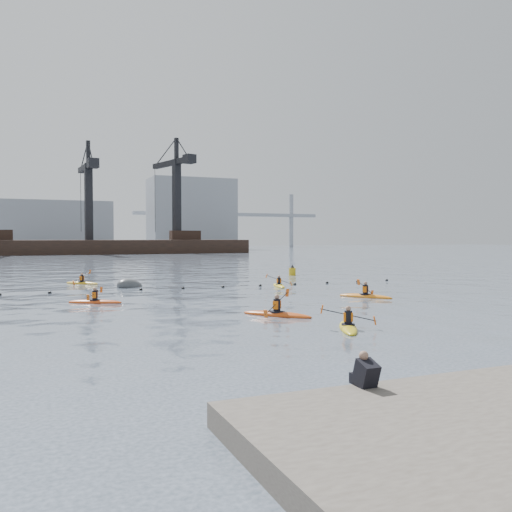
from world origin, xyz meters
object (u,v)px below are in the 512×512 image
Objects in this scene: kayaker_1 at (348,326)px; kayaker_2 at (95,301)px; kayaker_3 at (279,285)px; kayaker_0 at (277,314)px; kayaker_4 at (365,296)px; mooring_buoy at (130,287)px; kayaker_5 at (82,283)px; nav_buoy at (292,272)px.

kayaker_2 is at bearing 150.64° from kayaker_1.
kayaker_0 is at bearing -102.76° from kayaker_3.
kayaker_0 is at bearing -2.80° from kayaker_4.
kayaker_1 is at bearing -114.19° from kayaker_0.
kayaker_2 is at bearing -110.88° from mooring_buoy.
kayaker_1 is 1.36× the size of mooring_buoy.
kayaker_4 is at bearing 79.86° from kayaker_1.
kayaker_4 is (8.41, 5.07, -0.00)m from kayaker_0.
kayaker_3 reaches higher than mooring_buoy.
kayaker_2 is 1.27× the size of mooring_buoy.
kayaker_5 reaches higher than mooring_buoy.
mooring_buoy is (3.10, -4.22, -0.09)m from kayaker_5.
kayaker_2 is 0.94× the size of kayaker_4.
kayaker_2 is at bearing -146.55° from kayaker_3.
kayaker_1 is at bearing 18.70° from kayaker_4.
kayaker_5 is 5.24m from mooring_buoy.
kayaker_0 reaches higher than kayaker_5.
nav_buoy is (11.74, 28.60, 0.26)m from kayaker_1.
kayaker_3 is 11.21m from mooring_buoy.
kayaker_0 is 1.36× the size of mooring_buoy.
nav_buoy is at bearing 94.98° from kayaker_1.
kayaker_5 is (-13.58, 8.20, 0.00)m from kayaker_3.
kayaker_2 is (-8.55, 13.00, -0.01)m from kayaker_1.
mooring_buoy is (3.54, 9.28, -0.10)m from kayaker_2.
kayaker_4 is 2.70× the size of nav_buoy.
nav_buoy is (4.47, 19.10, 0.26)m from kayaker_4.
kayaker_1 is (1.14, -4.43, -0.01)m from kayaker_0.
kayaker_1 reaches higher than kayaker_2.
mooring_buoy is at bearing -159.33° from nav_buoy.
kayaker_2 reaches higher than mooring_buoy.
nav_buoy is at bearing 20.67° from mooring_buoy.
kayaker_1 is 15.56m from kayaker_2.
kayaker_4 reaches higher than kayaker_5.
kayaker_3 is 1.26× the size of mooring_buoy.
kayaker_1 is at bearing -112.32° from nav_buoy.
kayaker_2 is 16.21m from kayaker_4.
kayaker_3 is 12.05m from nav_buoy.
kayaker_5 is at bearing -173.98° from nav_buoy.
kayaker_5 is 1.10× the size of mooring_buoy.
nav_buoy is at bearing -25.06° from kayaker_2.
kayaker_3 is at bearing -41.87° from kayaker_2.
mooring_buoy is at bearing -99.72° from kayaker_5.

